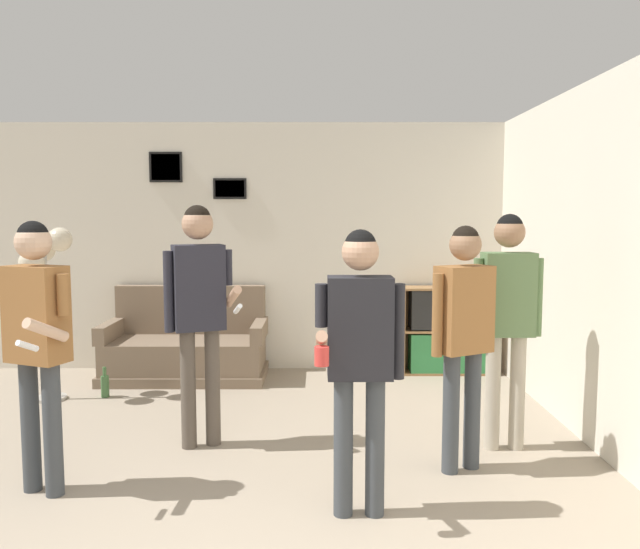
# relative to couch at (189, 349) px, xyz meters

# --- Properties ---
(wall_back) EXTENTS (7.29, 0.08, 2.70)m
(wall_back) POSITION_rel_couch_xyz_m (0.95, 0.41, 1.05)
(wall_back) COLOR silver
(wall_back) RESTS_ON ground_plane
(wall_right) EXTENTS (0.06, 7.03, 2.70)m
(wall_right) POSITION_rel_couch_xyz_m (3.42, -1.93, 1.05)
(wall_right) COLOR silver
(wall_right) RESTS_ON ground_plane
(couch) EXTENTS (1.67, 0.80, 0.94)m
(couch) POSITION_rel_couch_xyz_m (0.00, 0.00, 0.00)
(couch) COLOR #7A6651
(couch) RESTS_ON ground_plane
(bookshelf) EXTENTS (1.00, 0.30, 0.94)m
(bookshelf) POSITION_rel_couch_xyz_m (2.78, 0.19, 0.16)
(bookshelf) COLOR olive
(bookshelf) RESTS_ON ground_plane
(floor_lamp) EXTENTS (0.43, 0.46, 1.60)m
(floor_lamp) POSITION_rel_couch_xyz_m (-1.09, -0.79, 0.97)
(floor_lamp) COLOR #ADA89E
(floor_lamp) RESTS_ON ground_plane
(person_player_foreground_left) EXTENTS (0.47, 0.57, 1.67)m
(person_player_foreground_left) POSITION_rel_couch_xyz_m (-0.30, -2.74, 0.72)
(person_player_foreground_left) COLOR #3D4247
(person_player_foreground_left) RESTS_ON ground_plane
(person_player_foreground_center) EXTENTS (0.58, 0.42, 1.78)m
(person_player_foreground_center) POSITION_rel_couch_xyz_m (0.52, -1.96, 0.80)
(person_player_foreground_center) COLOR brown
(person_player_foreground_center) RESTS_ON ground_plane
(person_watcher_holding_cup) EXTENTS (0.50, 0.41, 1.63)m
(person_watcher_holding_cup) POSITION_rel_couch_xyz_m (1.63, -3.02, 0.69)
(person_watcher_holding_cup) COLOR #3D4247
(person_watcher_holding_cup) RESTS_ON ground_plane
(person_spectator_near_bookshelf) EXTENTS (0.45, 0.34, 1.64)m
(person_spectator_near_bookshelf) POSITION_rel_couch_xyz_m (2.35, -2.39, 0.70)
(person_spectator_near_bookshelf) COLOR #3D4247
(person_spectator_near_bookshelf) RESTS_ON ground_plane
(person_spectator_far_right) EXTENTS (0.50, 0.22, 1.72)m
(person_spectator_far_right) POSITION_rel_couch_xyz_m (2.75, -2.01, 0.75)
(person_spectator_far_right) COLOR #B7AD99
(person_spectator_far_right) RESTS_ON ground_plane
(bottle_on_floor) EXTENTS (0.08, 0.08, 0.29)m
(bottle_on_floor) POSITION_rel_couch_xyz_m (-0.62, -0.71, -0.19)
(bottle_on_floor) COLOR #3D6638
(bottle_on_floor) RESTS_ON ground_plane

